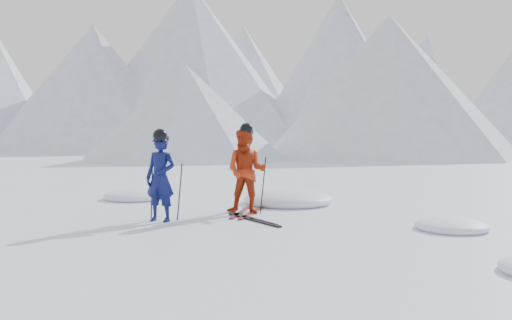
% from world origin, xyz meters
% --- Properties ---
extents(ground, '(160.00, 160.00, 0.00)m').
position_xyz_m(ground, '(0.00, 0.00, 0.00)').
color(ground, white).
rests_on(ground, ground).
extents(skier_blue, '(0.60, 0.42, 1.58)m').
position_xyz_m(skier_blue, '(-2.82, -0.62, 0.79)').
color(skier_blue, '#0C1249').
rests_on(skier_blue, ground).
extents(skier_red, '(0.94, 0.80, 1.70)m').
position_xyz_m(skier_red, '(-1.83, 0.92, 0.85)').
color(skier_red, '#AE2D0D').
rests_on(skier_red, ground).
extents(pole_blue_left, '(0.11, 0.08, 1.05)m').
position_xyz_m(pole_blue_left, '(-3.12, -0.47, 0.53)').
color(pole_blue_left, black).
rests_on(pole_blue_left, ground).
extents(pole_blue_right, '(0.11, 0.07, 1.05)m').
position_xyz_m(pole_blue_right, '(-2.57, -0.37, 0.53)').
color(pole_blue_right, black).
rests_on(pole_blue_right, ground).
extents(pole_red_left, '(0.11, 0.09, 1.13)m').
position_xyz_m(pole_red_left, '(-2.13, 1.17, 0.57)').
color(pole_red_left, black).
rests_on(pole_red_left, ground).
extents(pole_red_right, '(0.11, 0.08, 1.13)m').
position_xyz_m(pole_red_right, '(-1.53, 1.07, 0.57)').
color(pole_red_right, black).
rests_on(pole_red_right, ground).
extents(ski_worn_left, '(0.50, 1.67, 0.03)m').
position_xyz_m(ski_worn_left, '(-1.95, 0.92, 0.01)').
color(ski_worn_left, black).
rests_on(ski_worn_left, ground).
extents(ski_worn_right, '(0.38, 1.69, 0.03)m').
position_xyz_m(ski_worn_right, '(-1.71, 0.92, 0.01)').
color(ski_worn_right, black).
rests_on(ski_worn_right, ground).
extents(ski_loose_a, '(1.45, 1.04, 0.03)m').
position_xyz_m(ski_loose_a, '(-1.41, 0.29, 0.01)').
color(ski_loose_a, black).
rests_on(ski_loose_a, ground).
extents(ski_loose_b, '(1.48, 1.00, 0.03)m').
position_xyz_m(ski_loose_b, '(-1.31, 0.14, 0.01)').
color(ski_loose_b, black).
rests_on(ski_loose_b, ground).
extents(snow_lumps, '(10.02, 5.99, 0.45)m').
position_xyz_m(snow_lumps, '(-1.56, 1.77, 0.00)').
color(snow_lumps, white).
rests_on(snow_lumps, ground).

